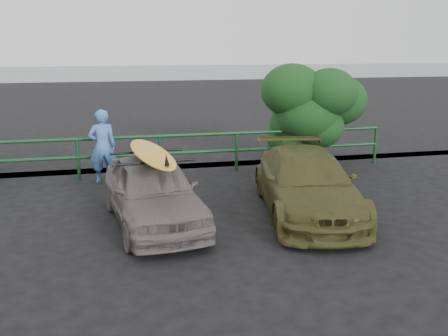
# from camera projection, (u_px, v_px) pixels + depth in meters

# --- Properties ---
(ground) EXTENTS (80.00, 80.00, 0.00)m
(ground) POSITION_uv_depth(u_px,v_px,m) (128.00, 257.00, 7.80)
(ground) COLOR black
(ocean) EXTENTS (200.00, 200.00, 0.00)m
(ocean) POSITION_uv_depth(u_px,v_px,m) (111.00, 71.00, 64.63)
(ocean) COLOR slate
(ocean) RESTS_ON ground
(guardrail) EXTENTS (14.00, 0.08, 1.04)m
(guardrail) POSITION_uv_depth(u_px,v_px,m) (120.00, 157.00, 12.42)
(guardrail) COLOR #134421
(guardrail) RESTS_ON ground
(shrub_right) EXTENTS (3.20, 2.40, 2.54)m
(shrub_right) POSITION_uv_depth(u_px,v_px,m) (302.00, 118.00, 13.78)
(shrub_right) COLOR #184219
(shrub_right) RESTS_ON ground
(sedan) EXTENTS (1.92, 3.82, 1.25)m
(sedan) POSITION_uv_depth(u_px,v_px,m) (153.00, 191.00, 9.14)
(sedan) COLOR slate
(sedan) RESTS_ON ground
(olive_vehicle) EXTENTS (2.37, 4.40, 1.21)m
(olive_vehicle) POSITION_uv_depth(u_px,v_px,m) (307.00, 183.00, 9.72)
(olive_vehicle) COLOR #48451F
(olive_vehicle) RESTS_ON ground
(man) EXTENTS (0.70, 0.51, 1.77)m
(man) POSITION_uv_depth(u_px,v_px,m) (103.00, 146.00, 11.86)
(man) COLOR #4681D3
(man) RESTS_ON ground
(roof_rack) EXTENTS (1.48, 1.13, 0.05)m
(roof_rack) POSITION_uv_depth(u_px,v_px,m) (152.00, 157.00, 8.98)
(roof_rack) COLOR black
(roof_rack) RESTS_ON sedan
(surfboard) EXTENTS (0.94, 2.89, 0.08)m
(surfboard) POSITION_uv_depth(u_px,v_px,m) (151.00, 153.00, 8.97)
(surfboard) COLOR gold
(surfboard) RESTS_ON roof_rack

